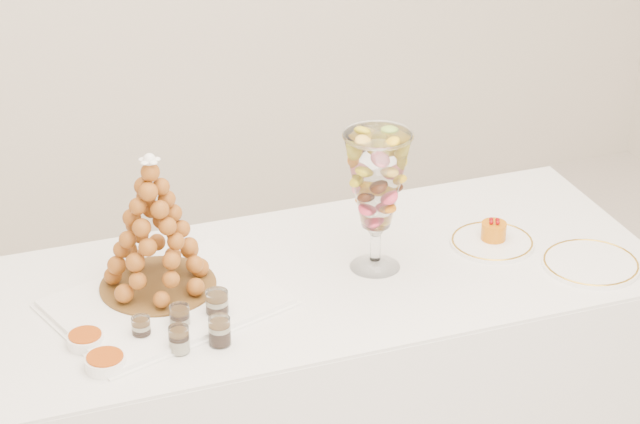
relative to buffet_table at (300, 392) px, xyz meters
name	(u,v)px	position (x,y,z in m)	size (l,w,h in m)	color
buffet_table	(300,392)	(0.00, 0.00, 0.00)	(1.98, 0.84, 0.75)	white
lace_tray	(166,303)	(-0.37, -0.01, 0.38)	(0.54, 0.40, 0.02)	white
macaron_vase	(377,183)	(0.21, -0.02, 0.63)	(0.18, 0.18, 0.39)	white
cake_plate	(492,242)	(0.57, -0.02, 0.38)	(0.24, 0.24, 0.01)	white
spare_plate	(591,264)	(0.76, -0.23, 0.38)	(0.27, 0.27, 0.01)	white
verrine_a	(141,329)	(-0.46, -0.14, 0.40)	(0.05, 0.05, 0.06)	white
verrine_b	(180,318)	(-0.36, -0.13, 0.41)	(0.05, 0.05, 0.07)	white
verrine_c	(217,305)	(-0.26, -0.11, 0.41)	(0.06, 0.06, 0.08)	white
verrine_d	(179,340)	(-0.39, -0.22, 0.41)	(0.05, 0.05, 0.07)	white
verrine_e	(220,331)	(-0.29, -0.23, 0.41)	(0.05, 0.05, 0.07)	white
ramekin_back	(86,340)	(-0.60, -0.11, 0.39)	(0.09, 0.09, 0.03)	white
ramekin_front	(105,363)	(-0.58, -0.23, 0.39)	(0.10, 0.10, 0.03)	white
croquembouche	(154,224)	(-0.37, 0.07, 0.58)	(0.31, 0.31, 0.38)	brown
mousse_cake	(494,231)	(0.58, -0.01, 0.41)	(0.07, 0.07, 0.06)	#C96709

